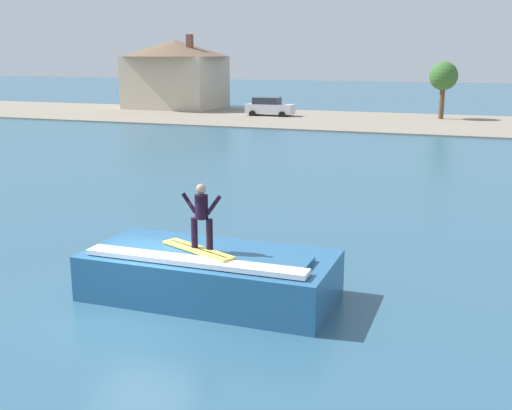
# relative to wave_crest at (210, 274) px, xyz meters

# --- Properties ---
(ground_plane) EXTENTS (260.00, 260.00, 0.00)m
(ground_plane) POSITION_rel_wave_crest_xyz_m (-1.33, -1.21, -0.61)
(ground_plane) COLOR #2E5971
(wave_crest) EXTENTS (6.16, 2.87, 1.29)m
(wave_crest) POSITION_rel_wave_crest_xyz_m (0.00, 0.00, 0.00)
(wave_crest) COLOR #295F8C
(wave_crest) RESTS_ON ground_plane
(surfboard) EXTENTS (2.22, 1.30, 0.06)m
(surfboard) POSITION_rel_wave_crest_xyz_m (-0.17, -0.31, 0.71)
(surfboard) COLOR #EAD159
(surfboard) RESTS_ON wave_crest
(surfer) EXTENTS (1.04, 0.32, 1.60)m
(surfer) POSITION_rel_wave_crest_xyz_m (-0.07, -0.25, 1.63)
(surfer) COLOR black
(surfer) RESTS_ON surfboard
(shoreline_bank) EXTENTS (120.00, 17.00, 0.12)m
(shoreline_bank) POSITION_rel_wave_crest_xyz_m (-1.33, 43.29, -0.55)
(shoreline_bank) COLOR gray
(shoreline_bank) RESTS_ON ground_plane
(car_near_shore) EXTENTS (4.57, 2.03, 1.86)m
(car_near_shore) POSITION_rel_wave_crest_xyz_m (-13.53, 44.67, 0.34)
(car_near_shore) COLOR silver
(car_near_shore) RESTS_ON ground_plane
(house_with_chimney) EXTENTS (11.68, 11.68, 7.92)m
(house_with_chimney) POSITION_rel_wave_crest_xyz_m (-26.11, 49.94, 3.52)
(house_with_chimney) COLOR beige
(house_with_chimney) RESTS_ON ground_plane
(tree_tall_bare) EXTENTS (2.55, 2.55, 5.26)m
(tree_tall_bare) POSITION_rel_wave_crest_xyz_m (2.27, 47.07, 3.29)
(tree_tall_bare) COLOR brown
(tree_tall_bare) RESTS_ON ground_plane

